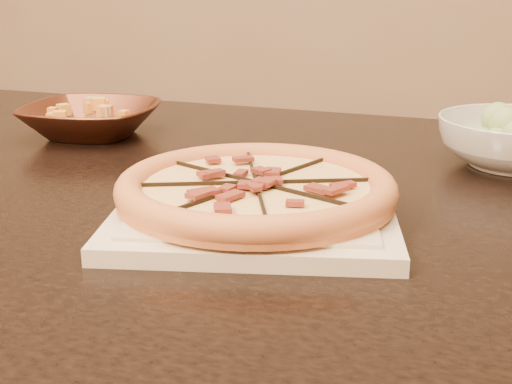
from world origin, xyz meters
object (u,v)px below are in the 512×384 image
at_px(pizza, 256,188).
at_px(bronze_bowl, 92,120).
at_px(plate, 256,209).
at_px(dining_table, 201,244).

height_order(pizza, bronze_bowl, same).
bearing_deg(plate, bronze_bowl, 135.80).
bearing_deg(plate, pizza, -176.91).
height_order(dining_table, plate, plate).
height_order(dining_table, bronze_bowl, bronze_bowl).
xyz_separation_m(plate, bronze_bowl, (-0.34, 0.33, 0.02)).
height_order(plate, pizza, pizza).
relative_size(pizza, bronze_bowl, 1.44).
distance_m(plate, pizza, 0.02).
distance_m(dining_table, bronze_bowl, 0.33).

